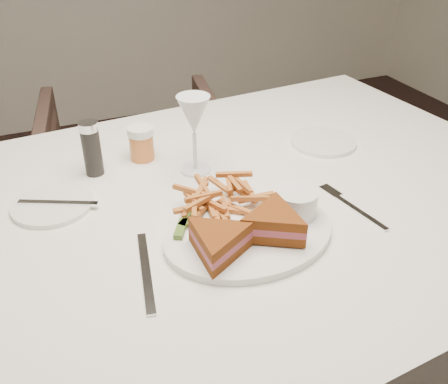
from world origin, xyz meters
TOP-DOWN VIEW (x-y plane):
  - table at (0.16, 0.26)m, footprint 1.55×1.11m
  - chair_far at (0.18, 1.16)m, footprint 0.75×0.72m
  - table_setting at (0.15, 0.22)m, footprint 0.81×0.58m

SIDE VIEW (x-z plane):
  - chair_far at x=0.18m, z-range 0.00..0.68m
  - table at x=0.16m, z-range 0.00..0.75m
  - table_setting at x=0.15m, z-range 0.70..0.88m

